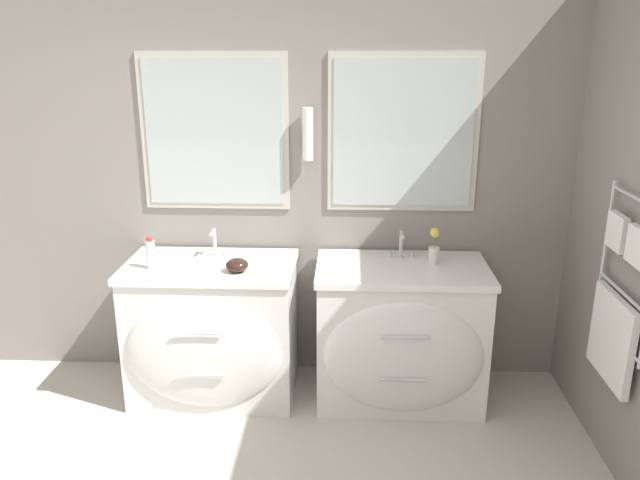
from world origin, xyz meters
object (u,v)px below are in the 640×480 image
at_px(amenity_bowl, 237,265).
at_px(flower_vase, 434,248).
at_px(vanity_left, 212,331).
at_px(toiletry_bottle, 151,254).
at_px(vanity_right, 400,335).

relative_size(amenity_bowl, flower_vase, 0.59).
relative_size(vanity_left, amenity_bowl, 7.79).
height_order(toiletry_bottle, amenity_bowl, toiletry_bottle).
height_order(vanity_left, toiletry_bottle, toiletry_bottle).
height_order(vanity_right, amenity_bowl, amenity_bowl).
xyz_separation_m(toiletry_bottle, flower_vase, (1.67, 0.16, 0.01)).
xyz_separation_m(amenity_bowl, flower_vase, (1.16, 0.19, 0.06)).
bearing_deg(vanity_left, flower_vase, 4.03).
bearing_deg(amenity_bowl, vanity_right, 5.58).
bearing_deg(vanity_right, flower_vase, 26.68).
xyz_separation_m(vanity_left, flower_vase, (1.35, 0.10, 0.53)).
bearing_deg(vanity_right, toiletry_bottle, -177.64).
height_order(toiletry_bottle, flower_vase, flower_vase).
relative_size(toiletry_bottle, flower_vase, 0.86).
relative_size(vanity_right, amenity_bowl, 7.79).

